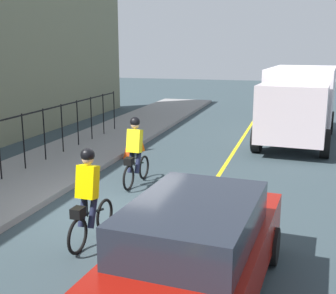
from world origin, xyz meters
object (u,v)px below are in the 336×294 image
object	(u,v)px
cyclist_follow	(89,197)
traffic_cone_far	(140,141)
box_truck_background	(299,101)
cyclist_lead	(135,152)
patrol_sedan	(197,249)
traffic_cone_near	(128,149)

from	to	relation	value
cyclist_follow	traffic_cone_far	world-z (taller)	cyclist_follow
box_truck_background	cyclist_lead	bearing A→B (deg)	-24.78
cyclist_lead	patrol_sedan	world-z (taller)	cyclist_lead
cyclist_follow	traffic_cone_far	size ratio (longest dim) A/B	2.61
cyclist_lead	traffic_cone_far	world-z (taller)	cyclist_lead
cyclist_lead	traffic_cone_far	size ratio (longest dim) A/B	2.61
traffic_cone_near	patrol_sedan	bearing A→B (deg)	-152.06
cyclist_follow	traffic_cone_near	distance (m)	6.37
cyclist_follow	traffic_cone_far	distance (m)	7.58
traffic_cone_far	cyclist_lead	bearing A→B (deg)	-161.74
patrol_sedan	traffic_cone_near	world-z (taller)	patrol_sedan
traffic_cone_near	cyclist_lead	bearing A→B (deg)	-154.80
patrol_sedan	traffic_cone_far	world-z (taller)	patrol_sedan
cyclist_lead	traffic_cone_far	xyz separation A→B (m)	(3.80, 1.25, -0.56)
cyclist_follow	traffic_cone_near	bearing A→B (deg)	17.38
cyclist_lead	box_truck_background	xyz separation A→B (m)	(7.11, -4.05, 0.64)
cyclist_lead	box_truck_background	bearing A→B (deg)	-27.21
patrol_sedan	box_truck_background	distance (m)	12.13
traffic_cone_near	traffic_cone_far	xyz separation A→B (m)	(1.24, 0.05, 0.01)
cyclist_lead	cyclist_follow	distance (m)	3.60
traffic_cone_far	traffic_cone_near	bearing A→B (deg)	-177.73
cyclist_lead	cyclist_follow	xyz separation A→B (m)	(-3.57, -0.43, 0.00)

